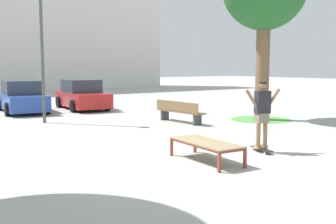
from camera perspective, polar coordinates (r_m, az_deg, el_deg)
ground_plane at (r=9.18m, az=0.88°, el=-7.14°), size 120.00×120.00×0.00m
skate_box at (r=9.21m, az=5.41°, el=-4.49°), size 0.88×1.94×0.46m
skateboard at (r=10.50m, az=13.12°, el=-5.14°), size 0.42×0.82×0.09m
skater at (r=10.35m, az=13.25°, el=0.27°), size 0.98×0.38×1.69m
grass_patch_near_right at (r=16.84m, az=13.09°, el=-1.04°), size 2.44×2.44×0.01m
car_blue at (r=20.25m, az=-20.01°, el=1.93°), size 2.22×4.35×1.50m
car_red at (r=20.96m, az=-12.13°, el=2.32°), size 2.22×4.34×1.50m
park_bench at (r=15.50m, az=1.61°, el=0.13°), size 0.61×2.43×0.83m
light_post at (r=16.15m, az=-17.59°, el=12.10°), size 0.36×0.36×5.83m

